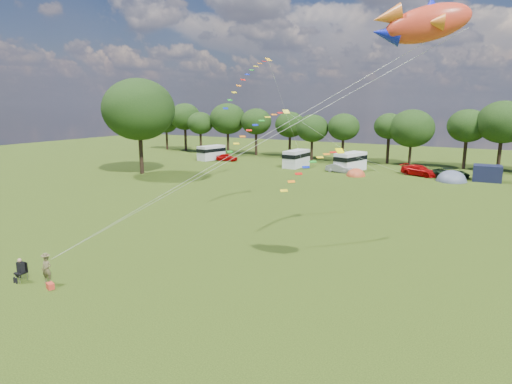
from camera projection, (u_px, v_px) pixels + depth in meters
The scene contains 20 objects.
ground_plane at pixel (182, 292), 22.77m from camera, with size 180.00×180.00×0.00m, color black.
tree_line at pixel (436, 127), 65.81m from camera, with size 102.98×10.98×10.27m.
big_tree at pixel (139, 110), 59.25m from camera, with size 10.00×10.00×13.28m.
car_a at pixel (227, 157), 74.47m from camera, with size 1.50×3.81×1.27m, color #B10505.
car_b at pixel (339, 168), 62.15m from camera, with size 1.31×3.51×1.24m, color gray.
car_c at pixel (419, 170), 59.17m from camera, with size 2.08×4.96×1.49m, color #AA0606.
car_d at pixel (450, 173), 57.60m from camera, with size 2.21×4.88×1.33m, color black.
campervan_a at pixel (211, 152), 75.93m from camera, with size 3.11×5.43×2.51m.
campervan_b at pixel (296, 158), 67.31m from camera, with size 2.48×5.45×2.64m.
campervan_c at pixel (350, 161), 63.44m from camera, with size 3.72×5.98×2.72m.
tent_orange at pixel (356, 176), 59.19m from camera, with size 2.65×2.91×2.08m.
tent_greyblue at pixel (451, 181), 55.14m from camera, with size 3.80×4.16×2.83m.
awning_navy at pixel (487, 173), 55.03m from camera, with size 3.31×2.69×2.07m, color #151832.
kite_flyer at pixel (47, 269), 23.82m from camera, with size 0.57×0.38×1.57m, color brown.
camp_chair at pixel (21, 267), 24.07m from camera, with size 0.57×0.56×1.34m.
kite_bag at pixel (50, 286), 23.12m from camera, with size 0.47×0.31×0.33m, color red.
fish_kite at pixel (420, 24), 16.70m from camera, with size 4.00×2.16×2.09m.
streamer_kite_a at pixel (251, 75), 48.24m from camera, with size 3.31×5.67×5.79m.
streamer_kite_b at pixel (263, 124), 39.13m from camera, with size 4.27×4.71×3.80m.
streamer_kite_c at pixel (318, 163), 31.17m from camera, with size 3.14×4.96×2.80m.
Camera 1 is at (13.85, -16.53, 9.85)m, focal length 30.00 mm.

